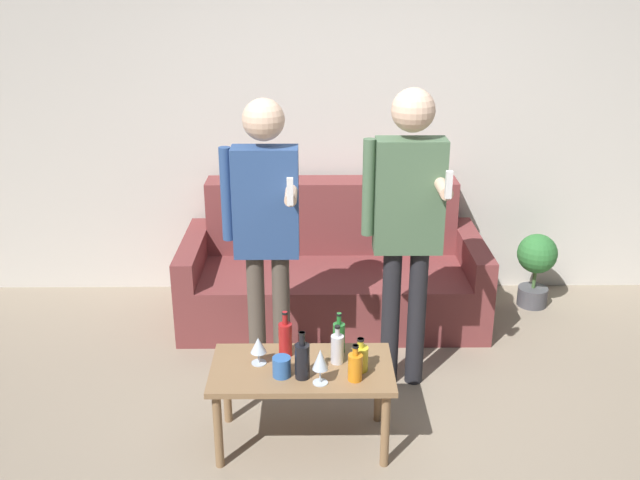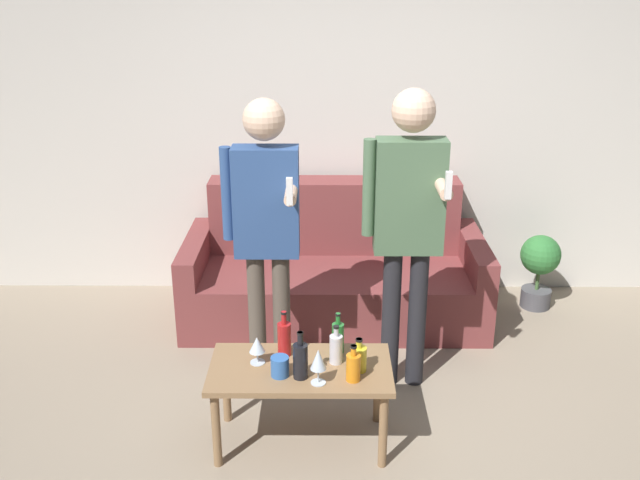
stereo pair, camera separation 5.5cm
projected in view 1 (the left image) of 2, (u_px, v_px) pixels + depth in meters
The scene contains 16 objects.
ground_plane at pixel (367, 452), 3.67m from camera, with size 16.00×16.00×0.00m, color gray.
wall_back at pixel (351, 113), 5.11m from camera, with size 8.00×0.06×2.70m.
couch at pixel (332, 271), 5.05m from camera, with size 2.07×0.91×0.92m.
coffee_table at pixel (302, 377), 3.61m from camera, with size 0.92×0.48×0.45m.
bottle_orange at pixel (360, 358), 3.54m from camera, with size 0.08×0.08×0.18m.
bottle_green at pixel (337, 348), 3.60m from camera, with size 0.07×0.07×0.21m.
bottle_dark at pixel (285, 338), 3.66m from camera, with size 0.07×0.07×0.25m.
bottle_yellow at pixel (302, 360), 3.46m from camera, with size 0.07×0.07×0.25m.
bottle_red at pixel (339, 337), 3.70m from camera, with size 0.06×0.06×0.22m.
bottle_clear at pixel (355, 366), 3.45m from camera, with size 0.07×0.07×0.19m.
wine_glass_near at pixel (320, 360), 3.40m from camera, with size 0.08×0.08×0.18m.
wine_glass_far at pixel (258, 346), 3.59m from camera, with size 0.08×0.08×0.15m.
cup_on_table at pixel (282, 367), 3.49m from camera, with size 0.09×0.09×0.10m.
person_standing_left at pixel (265, 219), 3.93m from camera, with size 0.43×0.42×1.70m.
person_standing_right at pixel (408, 214), 3.92m from camera, with size 0.45×0.44×1.75m.
potted_plant at pixel (536, 263), 5.14m from camera, with size 0.29×0.29×0.55m.
Camera 1 is at (-0.27, -3.03, 2.34)m, focal length 40.00 mm.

